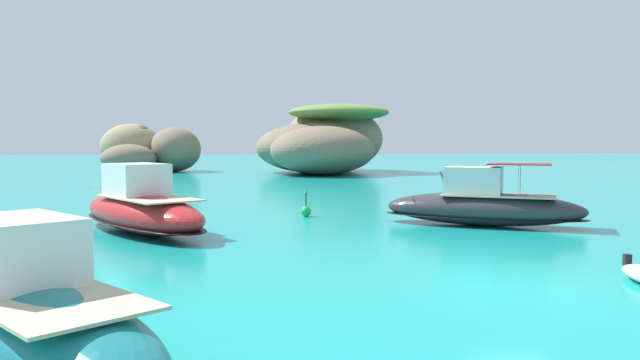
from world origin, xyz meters
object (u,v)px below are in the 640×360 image
motorboat_red (141,209)px  channel_buoy (306,210)px  islet_large (325,144)px  motorboat_charcoal (482,206)px  motorboat_teal (25,314)px  islet_small (148,150)px

motorboat_red → channel_buoy: bearing=29.1°
islet_large → motorboat_charcoal: 53.66m
motorboat_teal → channel_buoy: (7.84, 20.68, -0.53)m
islet_large → islet_small: 24.53m
islet_small → motorboat_charcoal: (22.80, -59.04, -2.04)m
channel_buoy → motorboat_charcoal: bearing=-30.9°
islet_large → motorboat_teal: (-16.84, -69.52, -3.01)m
islet_large → motorboat_red: 56.00m
islet_small → islet_large: bearing=-12.9°
islet_large → motorboat_charcoal: (-1.09, -53.57, -2.92)m
motorboat_red → channel_buoy: size_ratio=7.06×
islet_small → channel_buoy: (14.89, -54.31, -2.65)m
islet_small → motorboat_teal: 75.35m
islet_small → motorboat_charcoal: size_ratio=1.57×
motorboat_teal → motorboat_charcoal: size_ratio=0.89×
islet_large → channel_buoy: size_ratio=19.32×
motorboat_teal → motorboat_charcoal: 22.42m
channel_buoy → motorboat_red: bearing=-150.9°
islet_small → motorboat_red: 59.20m
motorboat_charcoal → islet_small: bearing=111.1°
islet_large → motorboat_teal: size_ratio=3.33×
islet_large → islet_small: islet_large is taller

